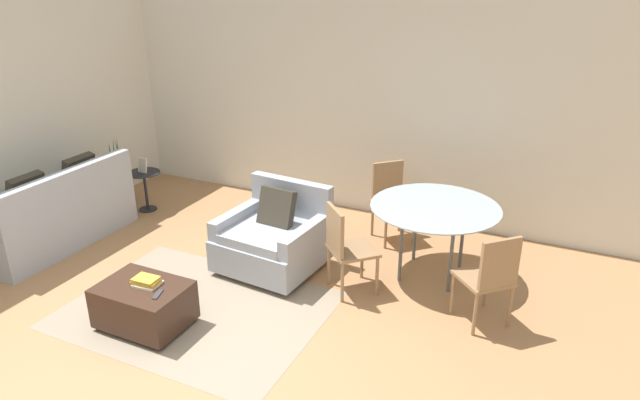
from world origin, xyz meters
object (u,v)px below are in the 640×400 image
at_px(couch, 54,217).
at_px(ottoman, 144,304).
at_px(tv_remote_primary, 158,294).
at_px(book_stack, 146,281).
at_px(armchair, 274,238).
at_px(dining_chair_near_left, 345,244).
at_px(dining_table, 435,213).
at_px(side_table, 145,183).
at_px(dining_chair_near_right, 490,275).
at_px(dining_chair_far_left, 391,196).
at_px(picture_frame, 143,165).
at_px(potted_plant, 119,188).

bearing_deg(couch, ottoman, -22.69).
bearing_deg(tv_remote_primary, book_stack, 155.58).
xyz_separation_m(armchair, dining_chair_near_left, (0.86, -0.14, 0.18)).
bearing_deg(couch, dining_table, 15.28).
relative_size(book_stack, side_table, 0.48).
bearing_deg(dining_chair_near_right, book_stack, -154.97).
height_order(side_table, dining_chair_far_left, dining_chair_far_left).
height_order(tv_remote_primary, dining_table, dining_table).
height_order(tv_remote_primary, dining_chair_near_left, dining_chair_near_left).
relative_size(picture_frame, dining_chair_near_left, 0.22).
xyz_separation_m(tv_remote_primary, potted_plant, (-2.48, 2.14, -0.20)).
bearing_deg(dining_chair_far_left, dining_chair_near_right, -45.00).
bearing_deg(armchair, ottoman, -109.32).
xyz_separation_m(couch, dining_chair_far_left, (3.42, 1.80, 0.19)).
relative_size(armchair, potted_plant, 1.11).
distance_m(armchair, side_table, 2.35).
bearing_deg(ottoman, dining_table, 43.98).
height_order(armchair, dining_chair_near_left, dining_chair_near_left).
bearing_deg(dining_chair_near_right, dining_chair_far_left, 135.00).
height_order(ottoman, tv_remote_primary, tv_remote_primary).
xyz_separation_m(ottoman, picture_frame, (-1.77, 2.05, 0.40)).
relative_size(dining_chair_near_left, dining_chair_far_left, 1.00).
distance_m(armchair, dining_table, 1.68).
bearing_deg(book_stack, potted_plant, 138.08).
bearing_deg(dining_table, armchair, -160.62).
bearing_deg(potted_plant, ottoman, -42.72).
distance_m(ottoman, book_stack, 0.22).
height_order(couch, ottoman, couch).
bearing_deg(dining_chair_near_left, side_table, 166.40).
height_order(couch, dining_table, couch).
distance_m(tv_remote_primary, dining_table, 2.75).
height_order(potted_plant, dining_chair_far_left, potted_plant).
xyz_separation_m(side_table, dining_chair_near_right, (4.50, -0.76, 0.15)).
distance_m(picture_frame, dining_table, 3.82).
bearing_deg(dining_chair_far_left, dining_table, -45.00).
distance_m(ottoman, picture_frame, 2.74).
xyz_separation_m(potted_plant, side_table, (0.49, -0.03, 0.16)).
bearing_deg(dining_table, dining_chair_far_left, 135.00).
bearing_deg(couch, picture_frame, 76.62).
bearing_deg(tv_remote_primary, dining_chair_near_left, 49.83).
bearing_deg(dining_chair_far_left, tv_remote_primary, -112.77).
relative_size(tv_remote_primary, dining_chair_far_left, 0.17).
xyz_separation_m(couch, potted_plant, (-0.20, 1.23, -0.11)).
xyz_separation_m(armchair, dining_chair_near_right, (2.23, -0.14, 0.18)).
relative_size(book_stack, dining_chair_near_left, 0.28).
distance_m(ottoman, dining_chair_near_right, 3.04).
xyz_separation_m(potted_plant, dining_chair_near_right, (4.99, -0.79, 0.31)).
height_order(couch, dining_chair_near_left, couch).
height_order(ottoman, dining_chair_far_left, dining_chair_far_left).
height_order(book_stack, picture_frame, picture_frame).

